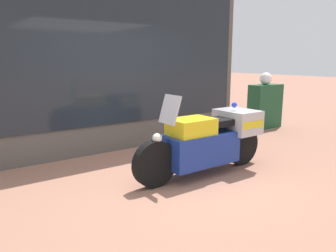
% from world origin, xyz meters
% --- Properties ---
extents(ground_plane, '(60.00, 60.00, 0.00)m').
position_xyz_m(ground_plane, '(0.00, 0.00, 0.00)').
color(ground_plane, '#9E6B56').
extents(shop_building, '(6.31, 0.55, 3.80)m').
position_xyz_m(shop_building, '(-0.40, 2.00, 1.91)').
color(shop_building, '#56514C').
rests_on(shop_building, ground).
extents(window_display, '(4.99, 0.30, 1.87)m').
position_xyz_m(window_display, '(0.36, 2.03, 0.45)').
color(window_display, slate).
rests_on(window_display, ground).
extents(paramedic_motorcycle, '(2.45, 0.69, 1.29)m').
position_xyz_m(paramedic_motorcycle, '(0.65, -0.19, 0.55)').
color(paramedic_motorcycle, black).
rests_on(paramedic_motorcycle, ground).
extents(utility_cabinet, '(0.93, 0.41, 1.13)m').
position_xyz_m(utility_cabinet, '(4.22, 1.57, 0.57)').
color(utility_cabinet, '#1E4C2D').
rests_on(utility_cabinet, ground).
extents(white_helmet, '(0.31, 0.31, 0.31)m').
position_xyz_m(white_helmet, '(4.18, 1.56, 1.29)').
color(white_helmet, white).
rests_on(white_helmet, utility_cabinet).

